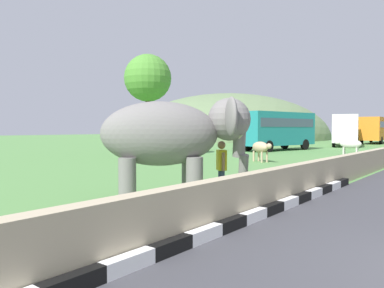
{
  "coord_description": "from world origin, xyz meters",
  "views": [
    {
      "loc": [
        -6.11,
        0.33,
        2.01
      ],
      "look_at": [
        1.71,
        6.5,
        1.6
      ],
      "focal_mm": 35.01,
      "sensor_mm": 36.0,
      "label": 1
    }
  ],
  "objects_px": {
    "elephant": "(174,135)",
    "bus_white": "(346,128)",
    "bus_teal": "(277,128)",
    "bus_orange": "(376,128)",
    "cow_mid": "(350,144)",
    "cow_near": "(261,148)",
    "person_handler": "(221,166)"
  },
  "relations": [
    {
      "from": "bus_teal",
      "to": "cow_mid",
      "type": "relative_size",
      "value": 4.6
    },
    {
      "from": "person_handler",
      "to": "bus_white",
      "type": "xyz_separation_m",
      "value": [
        35.42,
        6.61,
        1.15
      ]
    },
    {
      "from": "elephant",
      "to": "person_handler",
      "type": "bearing_deg",
      "value": -21.04
    },
    {
      "from": "bus_teal",
      "to": "person_handler",
      "type": "bearing_deg",
      "value": -158.22
    },
    {
      "from": "cow_near",
      "to": "cow_mid",
      "type": "xyz_separation_m",
      "value": [
        8.24,
        -2.88,
        0.0
      ]
    },
    {
      "from": "bus_teal",
      "to": "bus_white",
      "type": "xyz_separation_m",
      "value": [
        12.4,
        -2.59,
        0.0
      ]
    },
    {
      "from": "person_handler",
      "to": "bus_orange",
      "type": "relative_size",
      "value": 0.16
    },
    {
      "from": "person_handler",
      "to": "bus_white",
      "type": "distance_m",
      "value": 36.05
    },
    {
      "from": "cow_mid",
      "to": "elephant",
      "type": "bearing_deg",
      "value": -176.53
    },
    {
      "from": "person_handler",
      "to": "cow_near",
      "type": "xyz_separation_m",
      "value": [
        11.3,
        4.71,
        -0.06
      ]
    },
    {
      "from": "person_handler",
      "to": "bus_teal",
      "type": "height_order",
      "value": "bus_teal"
    },
    {
      "from": "bus_teal",
      "to": "cow_near",
      "type": "distance_m",
      "value": 12.61
    },
    {
      "from": "elephant",
      "to": "cow_mid",
      "type": "distance_m",
      "value": 21.04
    },
    {
      "from": "bus_teal",
      "to": "cow_near",
      "type": "xyz_separation_m",
      "value": [
        -11.72,
        -4.49,
        -1.21
      ]
    },
    {
      "from": "bus_white",
      "to": "cow_near",
      "type": "bearing_deg",
      "value": -175.48
    },
    {
      "from": "person_handler",
      "to": "bus_white",
      "type": "bearing_deg",
      "value": 10.57
    },
    {
      "from": "elephant",
      "to": "bus_white",
      "type": "bearing_deg",
      "value": 9.33
    },
    {
      "from": "bus_orange",
      "to": "cow_mid",
      "type": "relative_size",
      "value": 5.35
    },
    {
      "from": "bus_white",
      "to": "bus_orange",
      "type": "bearing_deg",
      "value": -3.66
    },
    {
      "from": "bus_teal",
      "to": "cow_mid",
      "type": "height_order",
      "value": "bus_teal"
    },
    {
      "from": "elephant",
      "to": "cow_near",
      "type": "distance_m",
      "value": 13.43
    },
    {
      "from": "bus_white",
      "to": "cow_near",
      "type": "distance_m",
      "value": 24.23
    },
    {
      "from": "elephant",
      "to": "bus_white",
      "type": "xyz_separation_m",
      "value": [
        36.86,
        6.06,
        0.24
      ]
    },
    {
      "from": "person_handler",
      "to": "cow_mid",
      "type": "relative_size",
      "value": 0.87
    },
    {
      "from": "bus_white",
      "to": "elephant",
      "type": "bearing_deg",
      "value": -170.67
    },
    {
      "from": "elephant",
      "to": "bus_orange",
      "type": "relative_size",
      "value": 0.38
    },
    {
      "from": "elephant",
      "to": "bus_teal",
      "type": "height_order",
      "value": "bus_teal"
    },
    {
      "from": "person_handler",
      "to": "cow_near",
      "type": "distance_m",
      "value": 12.24
    },
    {
      "from": "person_handler",
      "to": "bus_orange",
      "type": "bearing_deg",
      "value": 7.2
    },
    {
      "from": "bus_teal",
      "to": "bus_orange",
      "type": "height_order",
      "value": "same"
    },
    {
      "from": "bus_orange",
      "to": "cow_near",
      "type": "xyz_separation_m",
      "value": [
        -35.35,
        -1.19,
        -1.21
      ]
    },
    {
      "from": "cow_mid",
      "to": "cow_near",
      "type": "bearing_deg",
      "value": 160.75
    }
  ]
}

